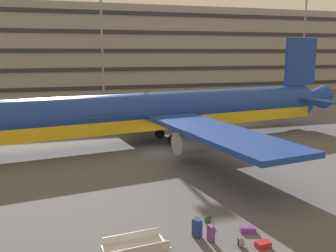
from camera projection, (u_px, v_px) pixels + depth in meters
ground_plane at (165, 152)px, 31.62m from camera, size 600.00×600.00×0.00m
terminal_structure at (94, 51)px, 78.56m from camera, size 164.85×19.24×17.17m
airliner at (155, 113)px, 34.63m from camera, size 42.12×34.42×9.79m
light_mast_left at (101, 21)px, 61.80m from camera, size 1.80×0.50×23.12m
light_mast_center_left at (304, 35)px, 73.40m from camera, size 1.80×0.50×19.79m
suitcase_large at (197, 228)px, 17.07m from camera, size 0.42×0.50×0.92m
suitcase_navy at (211, 233)px, 16.69m from camera, size 0.24×0.41×0.94m
suitcase_scuffed at (248, 229)px, 17.59m from camera, size 0.79×0.58×0.26m
suitcase_orange at (263, 245)px, 16.19m from camera, size 0.68×0.47×0.26m
backpack_purple at (241, 242)px, 16.25m from camera, size 0.38×0.43×0.48m
backpack_red at (208, 220)px, 18.37m from camera, size 0.36×0.39×0.50m
baggage_cart at (136, 248)px, 15.33m from camera, size 3.35×1.56×0.82m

